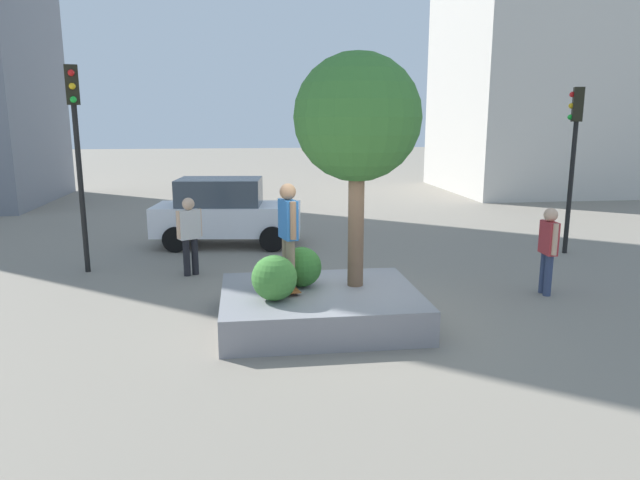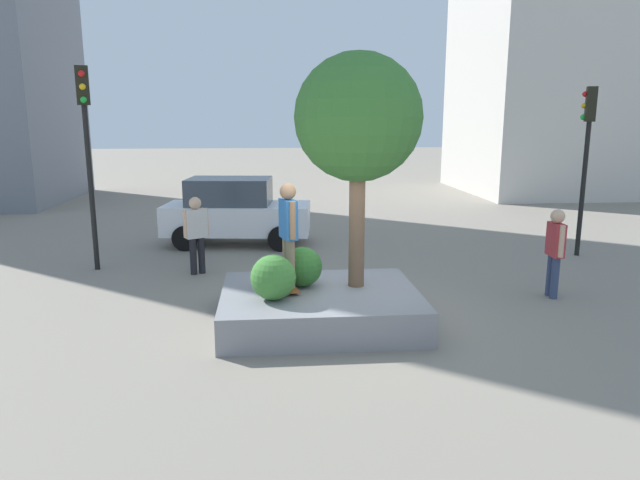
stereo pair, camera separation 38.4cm
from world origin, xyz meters
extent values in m
plane|color=gray|center=(0.00, 0.00, 0.00)|extent=(120.00, 120.00, 0.00)
cube|color=gray|center=(-0.48, -0.30, 0.29)|extent=(3.40, 2.75, 0.58)
cylinder|color=brown|center=(0.19, -0.05, 1.76)|extent=(0.28, 0.28, 2.35)
sphere|color=#3D7A33|center=(0.19, -0.05, 3.53)|extent=(2.17, 2.17, 2.17)
sphere|color=#2D6628|center=(-0.77, 0.01, 0.94)|extent=(0.71, 0.71, 0.71)
sphere|color=#3D7A33|center=(-1.29, -0.72, 0.96)|extent=(0.75, 0.75, 0.75)
cube|color=brown|center=(-1.02, -0.22, 0.65)|extent=(0.37, 0.83, 0.02)
sphere|color=beige|center=(-0.88, -0.46, 0.61)|extent=(0.06, 0.06, 0.06)
sphere|color=beige|center=(-1.05, -0.49, 0.61)|extent=(0.06, 0.06, 0.06)
sphere|color=beige|center=(-0.99, 0.04, 0.61)|extent=(0.06, 0.06, 0.06)
sphere|color=beige|center=(-1.15, 0.01, 0.61)|extent=(0.06, 0.06, 0.06)
cylinder|color=#847056|center=(-1.04, -0.12, 1.08)|extent=(0.16, 0.16, 0.85)
cylinder|color=#847056|center=(-0.99, -0.32, 1.08)|extent=(0.16, 0.16, 0.85)
cube|color=#2D6BB2|center=(-1.02, -0.22, 1.84)|extent=(0.32, 0.52, 0.67)
cylinder|color=#9E7251|center=(-1.08, 0.02, 1.86)|extent=(0.10, 0.10, 0.63)
cylinder|color=#9E7251|center=(-0.95, -0.47, 1.86)|extent=(0.10, 0.10, 0.63)
sphere|color=#9E7251|center=(-1.02, -0.22, 2.31)|extent=(0.28, 0.28, 0.28)
cube|color=white|center=(-2.22, 6.29, 0.75)|extent=(4.21, 2.15, 0.81)
cube|color=#38424C|center=(-2.42, 6.32, 1.51)|extent=(2.42, 1.74, 0.73)
cylinder|color=black|center=(-0.84, 6.99, 0.34)|extent=(0.71, 0.28, 0.69)
cylinder|color=black|center=(-1.03, 5.30, 0.34)|extent=(0.71, 0.28, 0.69)
cylinder|color=black|center=(-3.41, 7.28, 0.34)|extent=(0.71, 0.28, 0.69)
cylinder|color=black|center=(-3.60, 5.60, 0.34)|extent=(0.71, 0.28, 0.69)
cylinder|color=black|center=(6.67, 4.13, 1.71)|extent=(0.12, 0.12, 3.43)
cube|color=black|center=(6.67, 4.13, 3.85)|extent=(0.33, 0.35, 0.85)
sphere|color=red|center=(6.53, 4.19, 4.10)|extent=(0.14, 0.14, 0.14)
sphere|color=gold|center=(6.53, 4.19, 3.82)|extent=(0.14, 0.14, 0.14)
sphere|color=green|center=(6.53, 4.19, 3.54)|extent=(0.14, 0.14, 0.14)
cylinder|color=black|center=(-5.41, 3.79, 1.90)|extent=(0.12, 0.12, 3.80)
cube|color=black|center=(-5.41, 3.79, 4.22)|extent=(0.33, 0.31, 0.85)
sphere|color=red|center=(-5.37, 3.65, 4.47)|extent=(0.14, 0.14, 0.14)
sphere|color=gold|center=(-5.37, 3.65, 4.19)|extent=(0.14, 0.14, 0.14)
sphere|color=green|center=(-5.37, 3.65, 3.91)|extent=(0.14, 0.14, 0.14)
cylinder|color=black|center=(-3.08, 3.13, 0.42)|extent=(0.15, 0.15, 0.84)
cylinder|color=black|center=(-2.90, 3.23, 0.42)|extent=(0.15, 0.15, 0.84)
cube|color=silver|center=(-2.99, 3.18, 1.17)|extent=(0.52, 0.41, 0.66)
cylinder|color=#D8AD8C|center=(-3.21, 3.06, 1.19)|extent=(0.10, 0.10, 0.62)
cylinder|color=#D8AD8C|center=(-2.77, 3.30, 1.19)|extent=(0.10, 0.10, 0.62)
sphere|color=#D8AD8C|center=(-2.99, 3.18, 1.64)|extent=(0.28, 0.28, 0.28)
cylinder|color=navy|center=(4.27, 0.65, 0.42)|extent=(0.15, 0.15, 0.84)
cylinder|color=navy|center=(4.28, 0.85, 0.42)|extent=(0.15, 0.15, 0.84)
cube|color=#B23338|center=(4.27, 0.75, 1.17)|extent=(0.23, 0.49, 0.66)
cylinder|color=#D8AD8C|center=(4.26, 0.50, 1.19)|extent=(0.10, 0.10, 0.62)
cylinder|color=#D8AD8C|center=(4.29, 1.00, 1.19)|extent=(0.10, 0.10, 0.62)
sphere|color=#D8AD8C|center=(4.27, 0.75, 1.64)|extent=(0.27, 0.27, 0.27)
camera|label=1|loc=(-1.74, -9.82, 3.52)|focal=32.36mm
camera|label=2|loc=(-1.36, -9.86, 3.52)|focal=32.36mm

